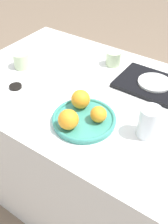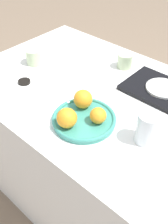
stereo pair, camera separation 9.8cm
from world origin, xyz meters
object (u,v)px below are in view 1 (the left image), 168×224
at_px(orange_2, 81,99).
at_px(water_glass, 149,122).
at_px(cup_0, 22,60).
at_px(soy_dish, 16,87).
at_px(orange_1, 68,119).
at_px(cup_1, 113,58).
at_px(orange_0, 99,114).
at_px(fruit_platter, 84,119).
at_px(side_plate, 155,82).
at_px(serving_tray, 154,85).

distance_m(orange_2, water_glass, 0.28).
xyz_separation_m(cup_0, soy_dish, (0.10, -0.15, -0.03)).
bearing_deg(orange_2, orange_1, -75.57).
relative_size(orange_1, cup_1, 1.02).
relative_size(orange_2, cup_1, 1.02).
relative_size(water_glass, soy_dish, 2.13).
distance_m(orange_0, orange_2, 0.11).
distance_m(fruit_platter, cup_0, 0.51).
xyz_separation_m(fruit_platter, soy_dish, (-0.38, 0.01, -0.01)).
bearing_deg(side_plate, orange_1, -108.80).
bearing_deg(orange_0, fruit_platter, -157.59).
height_order(orange_2, cup_1, orange_2).
bearing_deg(serving_tray, orange_1, -108.80).
height_order(orange_2, serving_tray, orange_2).
relative_size(orange_0, cup_0, 0.74).
distance_m(side_plate, cup_0, 0.65).
bearing_deg(water_glass, soy_dish, -174.17).
bearing_deg(serving_tray, cup_1, 165.20).
height_order(orange_2, water_glass, water_glass).
distance_m(orange_2, soy_dish, 0.34).
bearing_deg(serving_tray, soy_dish, -145.10).
bearing_deg(soy_dish, fruit_platter, -1.77).
xyz_separation_m(orange_1, water_glass, (0.25, 0.15, 0.00)).
xyz_separation_m(orange_1, soy_dish, (-0.36, 0.08, -0.05)).
distance_m(serving_tray, soy_dish, 0.63).
bearing_deg(orange_0, cup_1, 112.36).
distance_m(orange_0, side_plate, 0.36).
bearing_deg(serving_tray, orange_0, -102.79).
bearing_deg(orange_1, orange_2, 104.43).
relative_size(fruit_platter, orange_2, 3.28).
bearing_deg(soy_dish, cup_0, 123.90).
bearing_deg(side_plate, fruit_platter, -109.42).
bearing_deg(fruit_platter, orange_1, -105.50).
bearing_deg(water_glass, serving_tray, 108.10).
height_order(fruit_platter, cup_0, cup_0).
xyz_separation_m(orange_2, cup_1, (-0.07, 0.39, -0.02)).
xyz_separation_m(orange_0, orange_1, (-0.07, -0.09, 0.01)).
bearing_deg(orange_0, orange_1, -127.57).
xyz_separation_m(water_glass, side_plate, (-0.10, 0.30, -0.04)).
xyz_separation_m(water_glass, soy_dish, (-0.61, -0.06, -0.05)).
height_order(fruit_platter, water_glass, water_glass).
bearing_deg(serving_tray, water_glass, -71.90).
distance_m(orange_2, cup_1, 0.39).
xyz_separation_m(side_plate, soy_dish, (-0.51, -0.36, -0.02)).
xyz_separation_m(orange_0, serving_tray, (0.08, 0.35, -0.04)).
bearing_deg(orange_2, water_glass, 4.75).
bearing_deg(cup_0, serving_tray, 18.77).
relative_size(orange_1, soy_dish, 1.34).
height_order(cup_0, soy_dish, cup_0).
bearing_deg(water_glass, cup_1, 133.76).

